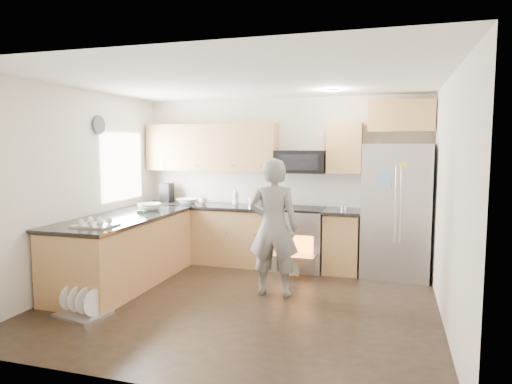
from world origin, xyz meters
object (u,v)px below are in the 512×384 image
(person, at_px, (273,227))
(stove_range, at_px, (299,224))
(refrigerator, at_px, (397,211))
(dish_rack, at_px, (83,308))

(person, bearing_deg, stove_range, -97.37)
(person, bearing_deg, refrigerator, -143.48)
(refrigerator, xyz_separation_m, person, (-1.48, -1.30, -0.09))
(refrigerator, height_order, dish_rack, refrigerator)
(refrigerator, bearing_deg, stove_range, -174.85)
(stove_range, bearing_deg, person, -92.49)
(person, height_order, dish_rack, person)
(refrigerator, height_order, person, refrigerator)
(stove_range, bearing_deg, dish_rack, -126.12)
(stove_range, relative_size, person, 1.04)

